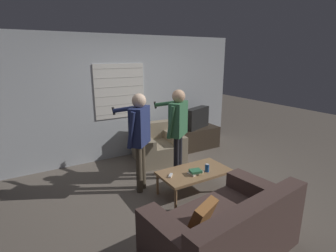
# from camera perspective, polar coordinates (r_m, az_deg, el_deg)

# --- Properties ---
(ground_plane) EXTENTS (16.00, 16.00, 0.00)m
(ground_plane) POSITION_cam_1_polar(r_m,az_deg,el_deg) (4.37, 3.06, -14.29)
(ground_plane) COLOR #665B51
(wall_back) EXTENTS (5.20, 0.08, 2.55)m
(wall_back) POSITION_cam_1_polar(r_m,az_deg,el_deg) (5.66, -8.39, 6.24)
(wall_back) COLOR #ADB2B7
(wall_back) RESTS_ON ground_plane
(couch_blue) EXTENTS (1.75, 1.12, 0.79)m
(couch_blue) POSITION_cam_1_polar(r_m,az_deg,el_deg) (3.13, 12.44, -21.36)
(couch_blue) COLOR #4C3833
(couch_blue) RESTS_ON ground_plane
(armchair_beige) EXTENTS (1.01, 0.99, 0.75)m
(armchair_beige) POSITION_cam_1_polar(r_m,az_deg,el_deg) (5.52, -2.23, -4.39)
(armchair_beige) COLOR gray
(armchair_beige) RESTS_ON ground_plane
(coffee_table) EXTENTS (1.12, 0.62, 0.38)m
(coffee_table) POSITION_cam_1_polar(r_m,az_deg,el_deg) (4.23, 5.78, -10.11)
(coffee_table) COLOR #9E754C
(coffee_table) RESTS_ON ground_plane
(tv_stand) EXTENTS (1.06, 0.48, 0.50)m
(tv_stand) POSITION_cam_1_polar(r_m,az_deg,el_deg) (6.23, 6.18, -2.60)
(tv_stand) COLOR #33281E
(tv_stand) RESTS_ON ground_plane
(tv) EXTENTS (0.75, 0.44, 0.48)m
(tv) POSITION_cam_1_polar(r_m,az_deg,el_deg) (6.10, 6.29, 1.76)
(tv) COLOR black
(tv) RESTS_ON tv_stand
(person_left_standing) EXTENTS (0.49, 0.80, 1.60)m
(person_left_standing) POSITION_cam_1_polar(r_m,az_deg,el_deg) (4.09, -6.30, -1.05)
(person_left_standing) COLOR #4C4233
(person_left_standing) RESTS_ON ground_plane
(person_right_standing) EXTENTS (0.54, 0.83, 1.59)m
(person_right_standing) POSITION_cam_1_polar(r_m,az_deg,el_deg) (4.55, 2.13, 0.76)
(person_right_standing) COLOR black
(person_right_standing) RESTS_ON ground_plane
(book_stack) EXTENTS (0.26, 0.20, 0.07)m
(book_stack) POSITION_cam_1_polar(r_m,az_deg,el_deg) (4.10, 5.99, -9.89)
(book_stack) COLOR beige
(book_stack) RESTS_ON coffee_table
(soda_can) EXTENTS (0.07, 0.07, 0.13)m
(soda_can) POSITION_cam_1_polar(r_m,az_deg,el_deg) (4.19, 8.49, -9.00)
(soda_can) COLOR #194C9E
(soda_can) RESTS_ON coffee_table
(spare_remote) EXTENTS (0.12, 0.12, 0.02)m
(spare_remote) POSITION_cam_1_polar(r_m,az_deg,el_deg) (4.02, 0.54, -10.71)
(spare_remote) COLOR white
(spare_remote) RESTS_ON coffee_table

